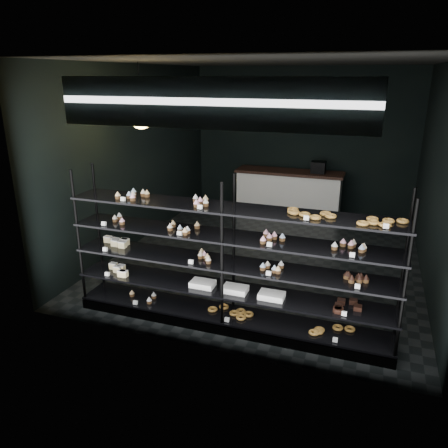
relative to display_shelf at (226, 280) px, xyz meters
The scene contains 5 objects.
room 2.64m from the display_shelf, 91.03° to the left, with size 5.01×6.01×3.20m.
display_shelf is the anchor object (origin of this frame).
signage 2.17m from the display_shelf, 95.30° to the right, with size 3.30×0.05×0.50m.
pendant_lamp 2.65m from the display_shelf, 147.97° to the left, with size 0.35×0.35×0.90m.
service_counter 4.96m from the display_shelf, 92.31° to the left, with size 2.38×0.65×1.23m.
Camera 1 is at (1.62, -7.02, 3.02)m, focal length 35.00 mm.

